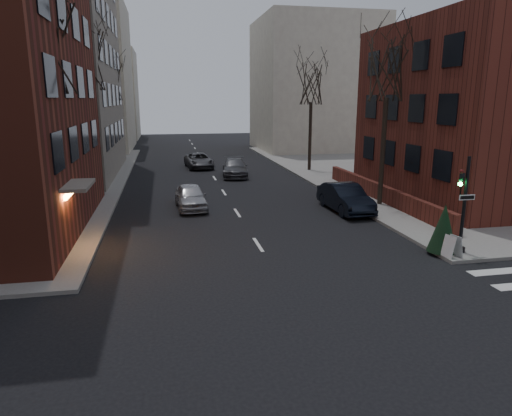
{
  "coord_description": "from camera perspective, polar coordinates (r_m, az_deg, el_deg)",
  "views": [
    {
      "loc": [
        -3.92,
        -7.13,
        6.39
      ],
      "look_at": [
        -0.34,
        10.79,
        2.0
      ],
      "focal_mm": 32.0,
      "sensor_mm": 36.0,
      "label": 1
    }
  ],
  "objects": [
    {
      "name": "low_wall_right",
      "position": [
        29.84,
        15.25,
        1.93
      ],
      "size": [
        0.35,
        16.0,
        1.0
      ],
      "primitive_type": "cube",
      "color": "maroon",
      "rests_on": "sidewalk_far_right"
    },
    {
      "name": "tree_left_b",
      "position": [
        33.59,
        -20.55,
        16.99
      ],
      "size": [
        4.4,
        4.4,
        10.8
      ],
      "color": "#2D231C",
      "rests_on": "sidewalk_far_left"
    },
    {
      "name": "building_distant_lb",
      "position": [
        79.65,
        -18.35,
        13.27
      ],
      "size": [
        10.0,
        12.0,
        14.0
      ],
      "primitive_type": "cube",
      "color": "beige",
      "rests_on": "ground"
    },
    {
      "name": "tree_left_c",
      "position": [
        47.41,
        -17.81,
        14.86
      ],
      "size": [
        3.96,
        3.96,
        9.72
      ],
      "color": "#2D231C",
      "rests_on": "sidewalk_far_left"
    },
    {
      "name": "tree_right_a",
      "position": [
        28.22,
        16.19,
        16.32
      ],
      "size": [
        3.96,
        3.96,
        9.72
      ],
      "color": "#2D231C",
      "rests_on": "sidewalk_far_right"
    },
    {
      "name": "building_distant_la",
      "position": [
        63.17,
        -22.17,
        14.91
      ],
      "size": [
        14.0,
        16.0,
        18.0
      ],
      "primitive_type": "cube",
      "color": "beige",
      "rests_on": "ground"
    },
    {
      "name": "car_lane_gray",
      "position": [
        38.58,
        -2.66,
        5.06
      ],
      "size": [
        2.64,
        5.28,
        1.47
      ],
      "primitive_type": "imported",
      "rotation": [
        0.0,
        0.0,
        -0.12
      ],
      "color": "#434348",
      "rests_on": "ground"
    },
    {
      "name": "building_distant_ra",
      "position": [
        60.21,
        7.27,
        14.93
      ],
      "size": [
        14.0,
        14.0,
        16.0
      ],
      "primitive_type": "cube",
      "color": "beige",
      "rests_on": "ground"
    },
    {
      "name": "tree_right_b",
      "position": [
        41.17,
        6.95,
        15.07
      ],
      "size": [
        3.74,
        3.74,
        9.18
      ],
      "color": "#2D231C",
      "rests_on": "sidewalk_far_right"
    },
    {
      "name": "tree_left_a",
      "position": [
        21.79,
        -25.47,
        17.74
      ],
      "size": [
        4.18,
        4.18,
        10.26
      ],
      "color": "#2D231C",
      "rests_on": "sidewalk_far_left"
    },
    {
      "name": "evergreen_shrub",
      "position": [
        20.5,
        22.4,
        -2.31
      ],
      "size": [
        1.41,
        1.41,
        2.03
      ],
      "primitive_type": "cone",
      "rotation": [
        0.0,
        0.0,
        -0.17
      ],
      "color": "black",
      "rests_on": "sidewalk_far_right"
    },
    {
      "name": "sandwich_board",
      "position": [
        20.09,
        23.35,
        -4.38
      ],
      "size": [
        0.53,
        0.64,
        0.9
      ],
      "primitive_type": "cube",
      "rotation": [
        0.0,
        0.0,
        0.26
      ],
      "color": "silver",
      "rests_on": "sidewalk_far_right"
    },
    {
      "name": "car_lane_far",
      "position": [
        43.7,
        -7.14,
        5.91
      ],
      "size": [
        2.7,
        5.17,
        1.39
      ],
      "primitive_type": "imported",
      "rotation": [
        0.0,
        0.0,
        0.08
      ],
      "color": "#444449",
      "rests_on": "ground"
    },
    {
      "name": "parked_sedan",
      "position": [
        26.89,
        11.08,
        1.25
      ],
      "size": [
        1.89,
        4.93,
        1.61
      ],
      "primitive_type": "imported",
      "rotation": [
        0.0,
        0.0,
        0.04
      ],
      "color": "black",
      "rests_on": "ground"
    },
    {
      "name": "streetlamp_far",
      "position": [
        49.37,
        -16.54,
        10.45
      ],
      "size": [
        0.36,
        0.36,
        6.28
      ],
      "color": "black",
      "rests_on": "sidewalk_far_left"
    },
    {
      "name": "building_right_brick",
      "position": [
        33.18,
        27.19,
        10.51
      ],
      "size": [
        12.0,
        14.0,
        11.0
      ],
      "primitive_type": "cube",
      "color": "maroon",
      "rests_on": "ground"
    },
    {
      "name": "traffic_signal",
      "position": [
        20.51,
        24.38,
        -0.34
      ],
      "size": [
        0.76,
        0.44,
        4.0
      ],
      "color": "black",
      "rests_on": "sidewalk_far_right"
    },
    {
      "name": "car_lane_silver",
      "position": [
        27.39,
        -8.16,
        1.42
      ],
      "size": [
        1.9,
        4.31,
        1.44
      ],
      "primitive_type": "imported",
      "rotation": [
        0.0,
        0.0,
        0.05
      ],
      "color": "#A4A4A9",
      "rests_on": "ground"
    },
    {
      "name": "streetlamp_near",
      "position": [
        29.52,
        -19.83,
        8.53
      ],
      "size": [
        0.36,
        0.36,
        6.28
      ],
      "color": "black",
      "rests_on": "sidewalk_far_left"
    }
  ]
}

